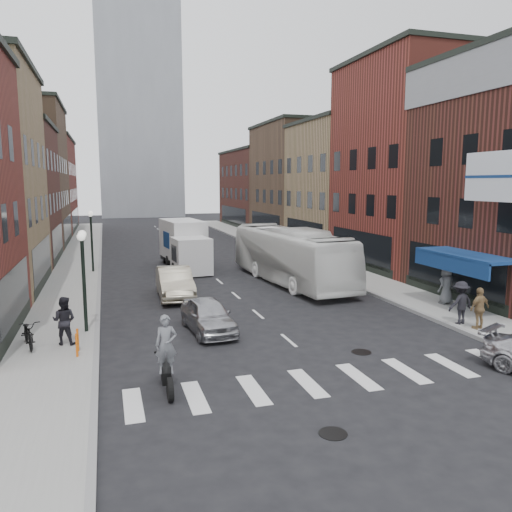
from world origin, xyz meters
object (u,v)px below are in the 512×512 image
at_px(bike_rack, 77,343).
at_px(sedan_left_near, 208,315).
at_px(ped_right_a, 461,303).
at_px(ped_right_c, 446,285).
at_px(streetlamp_far, 91,230).
at_px(streetlamp_near, 83,262).
at_px(parked_bicycle, 28,333).
at_px(transit_bus, 290,255).
at_px(ped_right_b, 480,308).
at_px(billboard_sign, 494,178).
at_px(sedan_left_far, 175,283).
at_px(ped_left_solo, 64,320).
at_px(motorcycle_rider, 166,356).
at_px(box_truck, 185,245).

bearing_deg(bike_rack, sedan_left_near, 19.18).
bearing_deg(ped_right_a, ped_right_c, -125.63).
bearing_deg(bike_rack, streetlamp_far, 89.31).
xyz_separation_m(streetlamp_near, parked_bicycle, (-1.90, -1.39, -2.25)).
relative_size(transit_bus, ped_right_a, 6.64).
bearing_deg(parked_bicycle, bike_rack, -51.83).
bearing_deg(transit_bus, parked_bicycle, -151.37).
height_order(bike_rack, ped_right_b, ped_right_b).
relative_size(streetlamp_far, bike_rack, 5.14).
bearing_deg(ped_right_a, billboard_sign, 167.96).
relative_size(transit_bus, parked_bicycle, 6.14).
xyz_separation_m(billboard_sign, parked_bicycle, (-17.89, 2.11, -5.47)).
relative_size(billboard_sign, ped_right_c, 1.97).
height_order(billboard_sign, parked_bicycle, billboard_sign).
xyz_separation_m(streetlamp_far, sedan_left_far, (4.23, -8.54, -2.12)).
bearing_deg(streetlamp_far, ped_right_c, -40.94).
distance_m(ped_left_solo, ped_right_c, 17.22).
bearing_deg(sedan_left_far, ped_right_c, -23.35).
height_order(sedan_left_near, ped_right_b, ped_right_b).
bearing_deg(bike_rack, sedan_left_far, 61.49).
bearing_deg(motorcycle_rider, bike_rack, 131.27).
relative_size(bike_rack, transit_bus, 0.07).
bearing_deg(ped_right_c, transit_bus, -73.04).
distance_m(streetlamp_far, ped_right_b, 23.72).
relative_size(streetlamp_far, transit_bus, 0.35).
distance_m(box_truck, parked_bicycle, 17.48).
xyz_separation_m(bike_rack, ped_right_b, (15.25, -1.54, 0.45)).
bearing_deg(sedan_left_far, transit_bus, 16.93).
height_order(streetlamp_near, motorcycle_rider, streetlamp_near).
distance_m(bike_rack, sedan_left_near, 5.18).
xyz_separation_m(sedan_left_near, ped_right_b, (10.36, -3.24, 0.32)).
bearing_deg(transit_bus, ped_right_c, -61.16).
bearing_deg(transit_bus, sedan_left_far, -169.75).
height_order(sedan_left_far, parked_bicycle, sedan_left_far).
bearing_deg(streetlamp_far, ped_right_a, -49.57).
height_order(streetlamp_near, sedan_left_far, streetlamp_near).
distance_m(ped_left_solo, ped_right_b, 15.98).
bearing_deg(ped_right_a, ped_right_b, 97.77).
distance_m(motorcycle_rider, sedan_left_far, 11.95).
height_order(sedan_left_far, ped_right_b, ped_right_b).
bearing_deg(bike_rack, ped_right_c, 8.13).
height_order(box_truck, ped_left_solo, box_truck).
relative_size(billboard_sign, streetlamp_far, 0.90).
bearing_deg(ped_right_a, streetlamp_far, -56.70).
xyz_separation_m(box_truck, transit_bus, (5.24, -6.72, 0.01)).
height_order(parked_bicycle, ped_right_b, ped_right_b).
distance_m(parked_bicycle, ped_right_b, 17.19).
distance_m(sedan_left_far, ped_right_a, 13.81).
height_order(motorcycle_rider, sedan_left_far, motorcycle_rider).
xyz_separation_m(sedan_left_far, ped_left_solo, (-4.92, -6.91, 0.24)).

